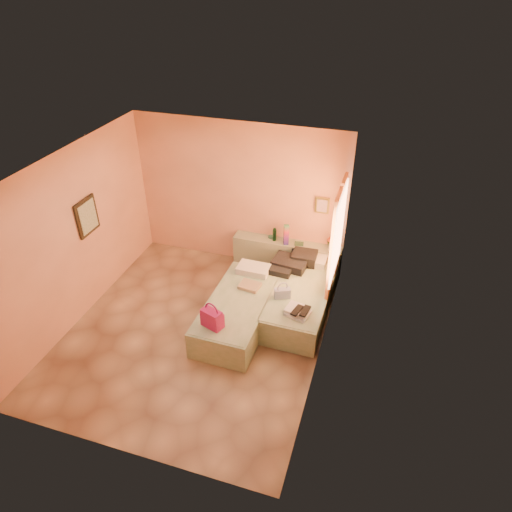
{
  "coord_description": "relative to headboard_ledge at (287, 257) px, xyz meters",
  "views": [
    {
      "loc": [
        2.57,
        -4.97,
        5.15
      ],
      "look_at": [
        0.76,
        0.85,
        1.09
      ],
      "focal_mm": 32.0,
      "sensor_mm": 36.0,
      "label": 1
    }
  ],
  "objects": [
    {
      "name": "headboard_ledge",
      "position": [
        0.0,
        0.0,
        0.0
      ],
      "size": [
        2.05,
        0.3,
        0.65
      ],
      "primitive_type": "cube",
      "color": "gray",
      "rests_on": "ground"
    },
    {
      "name": "room_walls",
      "position": [
        -0.77,
        -1.53,
        1.46
      ],
      "size": [
        4.02,
        4.51,
        2.81
      ],
      "color": "#FEB187",
      "rests_on": "ground"
    },
    {
      "name": "green_book",
      "position": [
        0.23,
        -0.01,
        0.34
      ],
      "size": [
        0.18,
        0.14,
        0.03
      ],
      "primitive_type": "cube",
      "rotation": [
        0.0,
        0.0,
        0.14
      ],
      "color": "#24442F",
      "rests_on": "headboard_ledge"
    },
    {
      "name": "flower_vase",
      "position": [
        0.83,
        -0.0,
        0.47
      ],
      "size": [
        0.23,
        0.23,
        0.29
      ],
      "primitive_type": "cube",
      "rotation": [
        0.0,
        0.0,
        0.04
      ],
      "color": "white",
      "rests_on": "headboard_ledge"
    },
    {
      "name": "towel_stack",
      "position": [
        0.62,
        -1.76,
        0.23
      ],
      "size": [
        0.41,
        0.37,
        0.1
      ],
      "primitive_type": "cube",
      "rotation": [
        0.0,
        0.0,
        -0.24
      ],
      "color": "silver",
      "rests_on": "bed_right"
    },
    {
      "name": "ground",
      "position": [
        -0.98,
        -2.1,
        -0.33
      ],
      "size": [
        4.5,
        4.5,
        0.0
      ],
      "primitive_type": "plane",
      "color": "tan",
      "rests_on": "ground"
    },
    {
      "name": "khaki_garment",
      "position": [
        -0.3,
        -1.33,
        0.2
      ],
      "size": [
        0.36,
        0.3,
        0.06
      ],
      "primitive_type": "cube",
      "rotation": [
        0.0,
        0.0,
        -0.11
      ],
      "color": "tan",
      "rests_on": "bed_left"
    },
    {
      "name": "bed_left",
      "position": [
        -0.38,
        -1.7,
        -0.08
      ],
      "size": [
        0.94,
        2.02,
        0.5
      ],
      "primitive_type": "cube",
      "rotation": [
        0.0,
        0.0,
        -0.02
      ],
      "color": "#B4C7A0",
      "rests_on": "ground"
    },
    {
      "name": "sandal_pair",
      "position": [
        0.67,
        -1.81,
        0.29
      ],
      "size": [
        0.26,
        0.31,
        0.03
      ],
      "primitive_type": "cube",
      "rotation": [
        0.0,
        0.0,
        -0.25
      ],
      "color": "black",
      "rests_on": "towel_stack"
    },
    {
      "name": "bed_right",
      "position": [
        0.52,
        -1.11,
        -0.08
      ],
      "size": [
        0.94,
        2.02,
        0.5
      ],
      "primitive_type": "cube",
      "rotation": [
        0.0,
        0.0,
        -0.02
      ],
      "color": "#B4C7A0",
      "rests_on": "ground"
    },
    {
      "name": "clothes_pile",
      "position": [
        0.24,
        -0.55,
        0.27
      ],
      "size": [
        0.7,
        0.7,
        0.19
      ],
      "primitive_type": "cube",
      "rotation": [
        0.0,
        0.0,
        -0.09
      ],
      "color": "black",
      "rests_on": "bed_right"
    },
    {
      "name": "small_dish",
      "position": [
        -0.33,
        0.07,
        0.34
      ],
      "size": [
        0.14,
        0.14,
        0.03
      ],
      "primitive_type": "cylinder",
      "rotation": [
        0.0,
        0.0,
        0.24
      ],
      "color": "#50936C",
      "rests_on": "headboard_ledge"
    },
    {
      "name": "rainbow_box",
      "position": [
        -0.01,
        -0.07,
        0.52
      ],
      "size": [
        0.12,
        0.12,
        0.4
      ],
      "primitive_type": "cube",
      "rotation": [
        0.0,
        0.0,
        0.41
      ],
      "color": "#B3165E",
      "rests_on": "headboard_ledge"
    },
    {
      "name": "magenta_handbag",
      "position": [
        -0.54,
        -2.4,
        0.33
      ],
      "size": [
        0.37,
        0.28,
        0.31
      ],
      "primitive_type": "cube",
      "rotation": [
        0.0,
        0.0,
        -0.34
      ],
      "color": "#B3165E",
      "rests_on": "bed_left"
    },
    {
      "name": "water_bottle",
      "position": [
        -0.25,
        -0.01,
        0.45
      ],
      "size": [
        0.09,
        0.09,
        0.25
      ],
      "primitive_type": "cylinder",
      "rotation": [
        0.0,
        0.0,
        0.34
      ],
      "color": "#163E20",
      "rests_on": "headboard_ledge"
    },
    {
      "name": "blue_handbag",
      "position": [
        0.28,
        -1.43,
        0.26
      ],
      "size": [
        0.28,
        0.21,
        0.17
      ],
      "primitive_type": "cube",
      "rotation": [
        0.0,
        0.0,
        0.43
      ],
      "color": "#3D4E92",
      "rests_on": "bed_right"
    }
  ]
}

